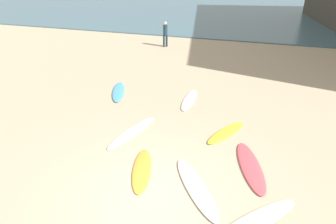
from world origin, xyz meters
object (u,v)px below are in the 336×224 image
at_px(surfboard_3, 226,133).
at_px(surfboard_7, 142,170).
at_px(surfboard_1, 119,92).
at_px(surfboard_2, 133,132).
at_px(surfboard_4, 189,100).
at_px(beachgoer_near, 165,33).
at_px(surfboard_6, 257,220).
at_px(surfboard_0, 251,166).
at_px(surfboard_5, 196,187).

distance_m(surfboard_3, surfboard_7, 3.41).
relative_size(surfboard_1, surfboard_2, 0.90).
distance_m(surfboard_3, surfboard_4, 2.90).
bearing_deg(surfboard_3, surfboard_1, 4.29).
relative_size(surfboard_3, surfboard_7, 0.99).
xyz_separation_m(surfboard_4, beachgoer_near, (-3.52, 7.83, 0.87)).
distance_m(surfboard_1, surfboard_6, 8.53).
xyz_separation_m(surfboard_3, beachgoer_near, (-5.34, 10.08, 0.86)).
height_order(surfboard_0, surfboard_6, surfboard_0).
distance_m(surfboard_3, surfboard_5, 3.04).
bearing_deg(surfboard_3, surfboard_0, 145.70).
bearing_deg(surfboard_7, surfboard_6, 147.03).
distance_m(surfboard_2, surfboard_3, 3.22).
bearing_deg(surfboard_6, surfboard_2, -170.22).
distance_m(surfboard_0, surfboard_6, 2.02).
distance_m(surfboard_6, beachgoer_near, 15.26).
distance_m(surfboard_5, surfboard_7, 1.66).
bearing_deg(surfboard_7, surfboard_2, -76.36).
height_order(surfboard_1, surfboard_3, surfboard_1).
height_order(surfboard_1, surfboard_2, surfboard_1).
distance_m(surfboard_4, beachgoer_near, 8.63).
distance_m(surfboard_0, surfboard_7, 3.13).
xyz_separation_m(surfboard_0, surfboard_3, (-0.91, 1.69, 0.00)).
relative_size(surfboard_3, surfboard_4, 0.91).
xyz_separation_m(surfboard_5, surfboard_6, (1.57, -0.68, -0.01)).
height_order(surfboard_0, surfboard_3, surfboard_3).
distance_m(surfboard_4, surfboard_5, 5.46).
relative_size(surfboard_6, surfboard_7, 1.23).
relative_size(surfboard_5, beachgoer_near, 1.56).
xyz_separation_m(surfboard_0, surfboard_6, (0.26, -2.00, -0.01)).
xyz_separation_m(surfboard_1, beachgoer_near, (-0.29, 7.94, 0.86)).
relative_size(surfboard_0, surfboard_3, 1.23).
bearing_deg(surfboard_0, surfboard_1, 130.37).
xyz_separation_m(surfboard_0, surfboard_2, (-4.00, 0.79, -0.01)).
xyz_separation_m(surfboard_3, surfboard_4, (-1.82, 2.25, -0.01)).
height_order(surfboard_0, surfboard_1, surfboard_1).
distance_m(surfboard_0, surfboard_3, 1.92).
xyz_separation_m(surfboard_6, surfboard_7, (-3.20, 0.95, -0.00)).
bearing_deg(surfboard_0, surfboard_7, -177.31).
bearing_deg(surfboard_2, surfboard_4, -96.72).
xyz_separation_m(surfboard_5, beachgoer_near, (-4.94, 13.10, 0.87)).
relative_size(surfboard_1, surfboard_3, 1.13).
xyz_separation_m(surfboard_0, surfboard_5, (-1.31, -1.32, 0.00)).
height_order(surfboard_0, beachgoer_near, beachgoer_near).
height_order(surfboard_3, beachgoer_near, beachgoer_near).
bearing_deg(surfboard_2, surfboard_1, -42.11).
bearing_deg(beachgoer_near, surfboard_5, 66.85).
height_order(surfboard_1, beachgoer_near, beachgoer_near).
height_order(surfboard_0, surfboard_4, surfboard_0).
relative_size(surfboard_0, beachgoer_near, 1.50).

